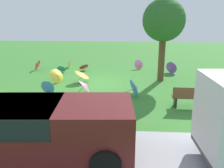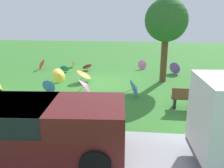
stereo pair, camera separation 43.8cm
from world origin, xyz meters
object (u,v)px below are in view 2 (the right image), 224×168
object	(u,v)px
parasol_blue_2	(49,86)
parasol_red_1	(41,64)
shade_tree	(166,21)
parasol_pink_0	(86,85)
parasol_pink_3	(142,65)
parasol_yellow_4	(73,63)
park_bench	(191,98)
parasol_teal_3	(104,98)
parasol_blue_0	(136,88)
van_dark	(33,124)
parasol_red_0	(87,66)
parasol_yellow_5	(60,75)
parasol_purple_1	(175,68)
parasol_teal_0	(65,68)
parasol_orange_1	(84,74)

from	to	relation	value
parasol_blue_2	parasol_red_1	size ratio (longest dim) A/B	0.96
shade_tree	parasol_pink_0	world-z (taller)	shade_tree
parasol_pink_3	parasol_yellow_4	bearing A→B (deg)	-1.43
park_bench	parasol_yellow_4	bearing A→B (deg)	-46.15
parasol_pink_3	parasol_teal_3	xyz separation A→B (m)	(1.66, 7.52, 0.20)
parasol_blue_0	park_bench	bearing A→B (deg)	153.09
van_dark	parasol_red_1	xyz separation A→B (m)	(3.88, -9.99, -0.53)
shade_tree	parasol_pink_0	distance (m)	5.56
parasol_pink_0	parasol_red_0	xyz separation A→B (m)	(0.95, -4.72, -0.09)
parasol_yellow_4	parasol_yellow_5	bearing A→B (deg)	94.35
van_dark	park_bench	distance (m)	6.29
parasol_blue_2	parasol_teal_3	world-z (taller)	parasol_teal_3
parasol_blue_0	parasol_purple_1	world-z (taller)	parasol_blue_0
parasol_purple_1	parasol_pink_0	bearing A→B (deg)	42.37
parasol_yellow_4	parasol_pink_3	distance (m)	5.01
shade_tree	parasol_purple_1	world-z (taller)	shade_tree
park_bench	parasol_red_0	distance (m)	8.39
parasol_blue_0	parasol_red_1	xyz separation A→B (m)	(6.59, -5.03, -0.07)
parasol_yellow_4	parasol_teal_3	world-z (taller)	parasol_teal_3
parasol_yellow_5	parasol_teal_3	xyz separation A→B (m)	(-3.05, 3.75, 0.11)
shade_tree	parasol_red_0	bearing A→B (deg)	-23.42
parasol_blue_2	parasol_purple_1	distance (m)	8.11
parasol_teal_3	van_dark	bearing A→B (deg)	66.15
park_bench	parasol_pink_0	bearing A→B (deg)	-17.68
parasol_teal_0	parasol_purple_1	distance (m)	7.21
parasol_red_0	parasol_red_1	size ratio (longest dim) A/B	1.11
parasol_red_0	parasol_teal_3	world-z (taller)	parasol_teal_3
parasol_pink_0	parasol_teal_0	bearing A→B (deg)	-60.74
van_dark	parasol_teal_3	bearing A→B (deg)	-113.85
parasol_blue_0	parasol_yellow_4	distance (m)	7.55
van_dark	parasol_pink_0	bearing A→B (deg)	-93.28
parasol_teal_0	parasol_blue_0	bearing A→B (deg)	136.59
parasol_pink_3	parasol_red_0	bearing A→B (deg)	12.12
parasol_pink_0	parasol_purple_1	xyz separation A→B (m)	(-4.90, -4.47, -0.03)
parasol_yellow_5	parasol_purple_1	xyz separation A→B (m)	(-6.79, -2.71, -0.03)
parasol_teal_3	parasol_red_1	bearing A→B (deg)	-51.32
parasol_pink_3	parasol_yellow_5	bearing A→B (deg)	38.71
parasol_blue_0	parasol_red_0	world-z (taller)	parasol_blue_0
parasol_orange_1	parasol_red_1	bearing A→B (deg)	-36.67
parasol_pink_0	parasol_blue_0	xyz separation A→B (m)	(-2.40, 0.34, 0.03)
parasol_red_1	park_bench	bearing A→B (deg)	145.12
parasol_purple_1	shade_tree	bearing A→B (deg)	62.61
parasol_red_0	parasol_red_1	xyz separation A→B (m)	(3.24, 0.03, 0.05)
parasol_pink_0	parasol_blue_0	distance (m)	2.43
parasol_teal_0	parasol_yellow_4	bearing A→B (deg)	-94.41
van_dark	parasol_yellow_4	distance (m)	11.14
parasol_yellow_4	parasol_orange_1	distance (m)	4.09
parasol_orange_1	parasol_pink_3	world-z (taller)	parasol_orange_1
parasol_pink_0	parasol_yellow_4	world-z (taller)	parasol_pink_0
shade_tree	parasol_pink_3	world-z (taller)	shade_tree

